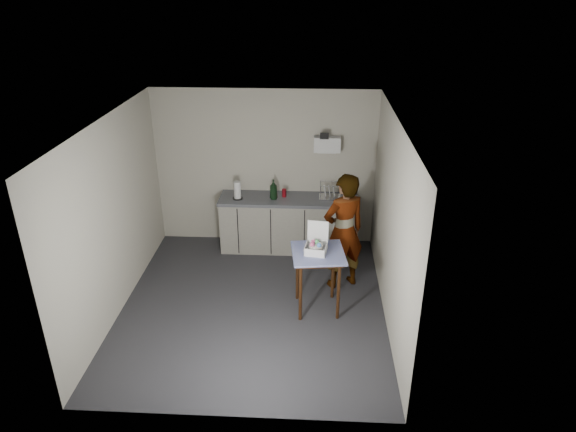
# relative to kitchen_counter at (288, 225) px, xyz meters

# --- Properties ---
(ground) EXTENTS (4.00, 4.00, 0.00)m
(ground) POSITION_rel_kitchen_counter_xyz_m (-0.40, -1.70, -0.43)
(ground) COLOR #27272C
(ground) RESTS_ON ground
(wall_back) EXTENTS (3.60, 0.02, 2.60)m
(wall_back) POSITION_rel_kitchen_counter_xyz_m (-0.40, 0.29, 0.87)
(wall_back) COLOR beige
(wall_back) RESTS_ON ground
(wall_right) EXTENTS (0.02, 4.00, 2.60)m
(wall_right) POSITION_rel_kitchen_counter_xyz_m (1.39, -1.70, 0.87)
(wall_right) COLOR beige
(wall_right) RESTS_ON ground
(wall_left) EXTENTS (0.02, 4.00, 2.60)m
(wall_left) POSITION_rel_kitchen_counter_xyz_m (-2.19, -1.70, 0.87)
(wall_left) COLOR beige
(wall_left) RESTS_ON ground
(ceiling) EXTENTS (3.60, 4.00, 0.01)m
(ceiling) POSITION_rel_kitchen_counter_xyz_m (-0.40, -1.70, 2.17)
(ceiling) COLOR white
(ceiling) RESTS_ON wall_back
(kitchen_counter) EXTENTS (2.24, 0.62, 0.91)m
(kitchen_counter) POSITION_rel_kitchen_counter_xyz_m (0.00, 0.00, 0.00)
(kitchen_counter) COLOR black
(kitchen_counter) RESTS_ON ground
(wall_shelf) EXTENTS (0.42, 0.18, 0.37)m
(wall_shelf) POSITION_rel_kitchen_counter_xyz_m (0.60, 0.22, 1.32)
(wall_shelf) COLOR white
(wall_shelf) RESTS_ON ground
(side_table) EXTENTS (0.76, 0.76, 0.88)m
(side_table) POSITION_rel_kitchen_counter_xyz_m (0.48, -1.72, 0.34)
(side_table) COLOR #3B1D0D
(side_table) RESTS_ON ground
(standing_man) EXTENTS (0.76, 0.66, 1.75)m
(standing_man) POSITION_rel_kitchen_counter_xyz_m (0.84, -1.09, 0.45)
(standing_man) COLOR #B2A593
(standing_man) RESTS_ON ground
(soap_bottle) EXTENTS (0.13, 0.13, 0.33)m
(soap_bottle) POSITION_rel_kitchen_counter_xyz_m (-0.24, -0.05, 0.65)
(soap_bottle) COLOR black
(soap_bottle) RESTS_ON kitchen_counter
(soda_can) EXTENTS (0.07, 0.07, 0.13)m
(soda_can) POSITION_rel_kitchen_counter_xyz_m (-0.07, 0.05, 0.55)
(soda_can) COLOR red
(soda_can) RESTS_ON kitchen_counter
(dark_bottle) EXTENTS (0.06, 0.06, 0.21)m
(dark_bottle) POSITION_rel_kitchen_counter_xyz_m (-0.27, -0.01, 0.59)
(dark_bottle) COLOR black
(dark_bottle) RESTS_ON kitchen_counter
(paper_towel) EXTENTS (0.16, 0.16, 0.29)m
(paper_towel) POSITION_rel_kitchen_counter_xyz_m (-0.81, -0.07, 0.62)
(paper_towel) COLOR black
(paper_towel) RESTS_ON kitchen_counter
(dish_rack) EXTENTS (0.36, 0.27, 0.25)m
(dish_rack) POSITION_rel_kitchen_counter_xyz_m (0.67, 0.05, 0.54)
(dish_rack) COLOR silver
(dish_rack) RESTS_ON kitchen_counter
(bakery_box) EXTENTS (0.32, 0.33, 0.39)m
(bakery_box) POSITION_rel_kitchen_counter_xyz_m (0.45, -1.71, 0.54)
(bakery_box) COLOR white
(bakery_box) RESTS_ON side_table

